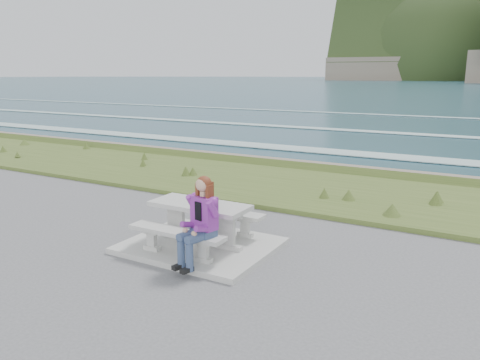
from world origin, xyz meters
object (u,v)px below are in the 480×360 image
at_px(seated_woman, 197,233).
at_px(bench_seaward, 221,215).
at_px(picnic_table, 200,212).
at_px(bench_landward, 176,236).

bearing_deg(seated_woman, bench_seaward, 122.00).
bearing_deg(picnic_table, bench_landward, -90.00).
relative_size(bench_landward, bench_seaward, 1.00).
bearing_deg(seated_woman, bench_landward, 178.90).
height_order(bench_landward, bench_seaward, same).
height_order(bench_landward, seated_woman, seated_woman).
bearing_deg(bench_landward, bench_seaward, 90.00).
relative_size(bench_landward, seated_woman, 1.25).
distance_m(bench_seaward, seated_woman, 1.63).
height_order(picnic_table, bench_seaward, picnic_table).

